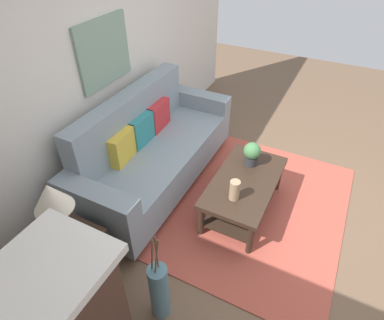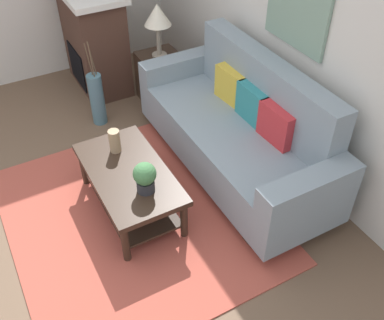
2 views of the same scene
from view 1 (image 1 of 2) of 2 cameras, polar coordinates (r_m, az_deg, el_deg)
The scene contains 17 objects.
ground_plane at distance 3.61m, azimuth 16.98°, elevation -9.98°, with size 9.49×9.49×0.00m, color brown.
wall_back at distance 3.58m, azimuth -14.56°, elevation 16.79°, with size 5.49×0.10×2.70m, color silver.
area_rug at distance 3.65m, azimuth 9.41°, elevation -7.54°, with size 2.29×2.04×0.01m, color #B24C3D.
couch at distance 3.64m, azimuth -6.89°, elevation 1.51°, with size 2.22×0.84×1.08m.
throw_pillow_mustard at distance 3.34m, azimuth -12.20°, elevation 2.32°, with size 0.36×0.12×0.32m, color gold.
throw_pillow_teal at distance 3.56m, azimuth -8.90°, elevation 5.26°, with size 0.36×0.12×0.32m, color teal.
throw_pillow_crimson at distance 3.80m, azimuth -5.98°, elevation 7.83°, with size 0.36×0.12×0.32m, color red.
coffee_table at distance 3.37m, azimuth 9.18°, elevation -4.94°, with size 1.10×0.60×0.43m.
tabletop_vase at distance 3.01m, azimuth 7.53°, elevation -5.30°, with size 0.10×0.10×0.21m, color tan.
potted_plant_tabletop at distance 3.41m, azimuth 10.53°, elevation 1.19°, with size 0.18×0.18×0.26m.
side_table at distance 2.97m, azimuth -20.01°, elevation -16.27°, with size 0.44×0.44×0.56m, color #332319.
table_lamp at distance 2.46m, azimuth -23.57°, elevation -6.38°, with size 0.28×0.28×0.57m.
floor_vase at distance 2.67m, azimuth -5.79°, elevation -22.11°, with size 0.15×0.15×0.57m, color slate.
floor_vase_branch_a at distance 2.28m, azimuth -6.28°, elevation -15.95°, with size 0.01×0.01×0.36m, color brown.
floor_vase_branch_b at distance 2.28m, azimuth -7.08°, elevation -16.31°, with size 0.01×0.01×0.36m, color brown.
floor_vase_branch_c at distance 2.26m, azimuth -6.30°, elevation -16.66°, with size 0.01×0.01×0.36m, color brown.
framed_painting at distance 3.41m, azimuth -15.25°, elevation 17.91°, with size 0.71×0.03×0.63m, color gray.
Camera 1 is at (-2.50, -0.11, 2.60)m, focal length 30.16 mm.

